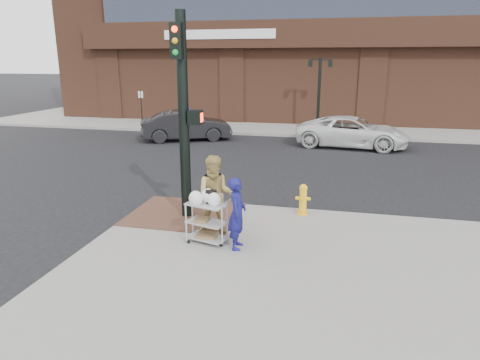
% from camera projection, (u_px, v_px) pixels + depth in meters
% --- Properties ---
extents(ground, '(220.00, 220.00, 0.00)m').
position_uv_depth(ground, '(196.00, 234.00, 10.28)').
color(ground, black).
rests_on(ground, ground).
extents(sidewalk_far, '(65.00, 36.00, 0.15)m').
position_uv_depth(sidewalk_far, '(448.00, 107.00, 37.56)').
color(sidewalk_far, gray).
rests_on(sidewalk_far, ground).
extents(brick_curb_ramp, '(2.80, 2.40, 0.01)m').
position_uv_depth(brick_curb_ramp, '(185.00, 213.00, 11.21)').
color(brick_curb_ramp, '#543427').
rests_on(brick_curb_ramp, sidewalk_near).
extents(lamp_post, '(1.32, 0.22, 4.00)m').
position_uv_depth(lamp_post, '(319.00, 86.00, 24.14)').
color(lamp_post, black).
rests_on(lamp_post, sidewalk_far).
extents(parking_sign, '(0.05, 0.05, 2.20)m').
position_uv_depth(parking_sign, '(141.00, 108.00, 25.85)').
color(parking_sign, black).
rests_on(parking_sign, sidewalk_far).
extents(traffic_signal_pole, '(0.61, 0.51, 5.00)m').
position_uv_depth(traffic_signal_pole, '(184.00, 112.00, 10.34)').
color(traffic_signal_pole, black).
rests_on(traffic_signal_pole, sidewalk_near).
extents(woman_blue, '(0.42, 0.60, 1.55)m').
position_uv_depth(woman_blue, '(237.00, 213.00, 8.98)').
color(woman_blue, navy).
rests_on(woman_blue, sidewalk_near).
extents(pedestrian_tan, '(1.06, 0.92, 1.85)m').
position_uv_depth(pedestrian_tan, '(216.00, 196.00, 9.68)').
color(pedestrian_tan, tan).
rests_on(pedestrian_tan, sidewalk_near).
extents(sedan_dark, '(4.87, 3.38, 1.52)m').
position_uv_depth(sedan_dark, '(186.00, 126.00, 22.14)').
color(sedan_dark, black).
rests_on(sedan_dark, ground).
extents(minivan_white, '(5.48, 3.01, 1.46)m').
position_uv_depth(minivan_white, '(352.00, 132.00, 20.42)').
color(minivan_white, silver).
rests_on(minivan_white, ground).
extents(utility_cart, '(0.96, 0.70, 1.20)m').
position_uv_depth(utility_cart, '(207.00, 219.00, 9.34)').
color(utility_cart, '#9D9DA2').
rests_on(utility_cart, sidewalk_near).
extents(fire_hydrant, '(0.39, 0.27, 0.82)m').
position_uv_depth(fire_hydrant, '(303.00, 199.00, 11.06)').
color(fire_hydrant, yellow).
rests_on(fire_hydrant, sidewalk_near).
extents(newsbox_red, '(0.54, 0.52, 1.03)m').
position_uv_depth(newsbox_red, '(192.00, 119.00, 25.38)').
color(newsbox_red, red).
rests_on(newsbox_red, sidewalk_far).
extents(newsbox_blue, '(0.56, 0.53, 1.12)m').
position_uv_depth(newsbox_blue, '(185.00, 117.00, 26.03)').
color(newsbox_blue, navy).
rests_on(newsbox_blue, sidewalk_far).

